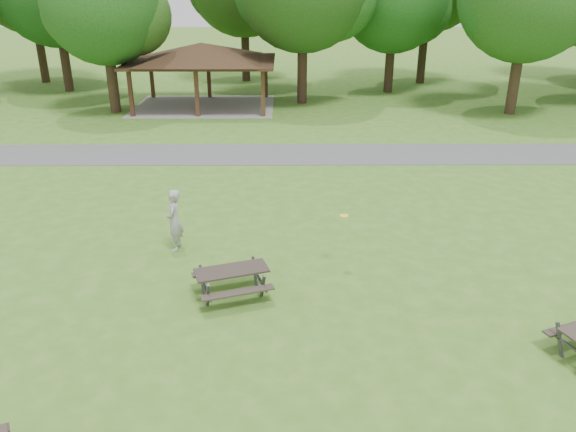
{
  "coord_description": "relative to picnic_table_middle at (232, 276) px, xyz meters",
  "views": [
    {
      "loc": [
        0.92,
        -10.25,
        7.46
      ],
      "look_at": [
        1.0,
        4.0,
        1.3
      ],
      "focal_mm": 35.0,
      "sensor_mm": 36.0,
      "label": 1
    }
  ],
  "objects": [
    {
      "name": "ground",
      "position": [
        0.41,
        -1.94,
        -0.57
      ],
      "size": [
        160.0,
        160.0,
        0.0
      ],
      "primitive_type": "plane",
      "color": "#3D6B1E",
      "rests_on": "ground"
    },
    {
      "name": "frisbee_in_flight",
      "position": [
        2.9,
        1.54,
        0.96
      ],
      "size": [
        0.31,
        0.31,
        0.02
      ],
      "color": "yellow",
      "rests_on": "ground"
    },
    {
      "name": "picnic_table_middle",
      "position": [
        0.0,
        0.0,
        0.0
      ],
      "size": [
        2.15,
        1.93,
        0.78
      ],
      "color": "#2A221E",
      "rests_on": "ground"
    },
    {
      "name": "frisbee_thrower",
      "position": [
        -1.87,
        2.64,
        0.35
      ],
      "size": [
        0.47,
        0.69,
        1.85
      ],
      "primitive_type": "imported",
      "rotation": [
        0.0,
        0.0,
        -1.61
      ],
      "color": "#9E9FA1",
      "rests_on": "ground"
    },
    {
      "name": "asphalt_path",
      "position": [
        0.41,
        12.06,
        -0.56
      ],
      "size": [
        120.0,
        3.2,
        0.02
      ],
      "primitive_type": "cube",
      "color": "#4A4A4D",
      "rests_on": "ground"
    },
    {
      "name": "tree_row_f",
      "position": [
        8.49,
        26.59,
        5.27
      ],
      "size": [
        7.35,
        7.0,
        9.55
      ],
      "color": "black",
      "rests_on": "ground"
    },
    {
      "name": "pavilion",
      "position": [
        -3.59,
        22.06,
        2.49
      ],
      "size": [
        8.6,
        7.01,
        3.76
      ],
      "color": "#331D12",
      "rests_on": "ground"
    },
    {
      "name": "tree_row_d",
      "position": [
        -8.51,
        20.59,
        5.2
      ],
      "size": [
        6.93,
        6.6,
        9.27
      ],
      "color": "black",
      "rests_on": "ground"
    }
  ]
}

